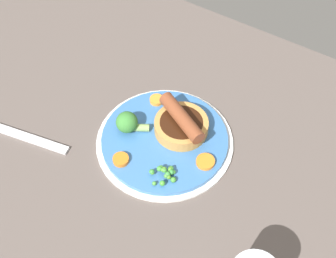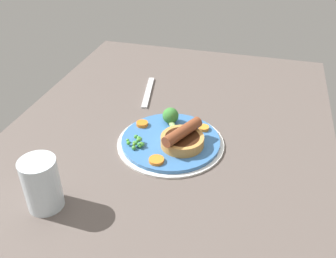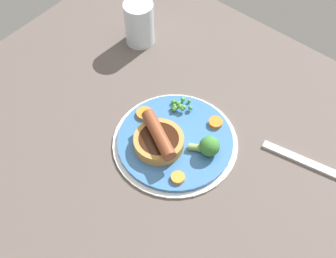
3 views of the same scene
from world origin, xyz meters
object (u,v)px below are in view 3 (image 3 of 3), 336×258
sausage_pudding (159,140)px  broccoli_floret_near (209,146)px  dinner_plate (175,142)px  carrot_slice_4 (215,122)px  carrot_slice_0 (178,178)px  drinking_glass (139,23)px  fork (306,162)px  pea_pile (180,105)px  carrot_slice_2 (144,113)px

sausage_pudding → broccoli_floret_near: 9.83cm
dinner_plate → carrot_slice_4: carrot_slice_4 is taller
carrot_slice_0 → drinking_glass: bearing=-37.8°
broccoli_floret_near → drinking_glass: bearing=123.3°
carrot_slice_0 → fork: size_ratio=0.15×
pea_pile → fork: bearing=-167.3°
pea_pile → drinking_glass: size_ratio=0.45×
fork → carrot_slice_2: bearing=10.2°
pea_pile → carrot_slice_0: (-10.50, 13.48, -0.52)cm
broccoli_floret_near → fork: broccoli_floret_near is taller
pea_pile → carrot_slice_0: 17.10cm
carrot_slice_2 → drinking_glass: drinking_glass is taller
broccoli_floret_near → carrot_slice_0: bearing=-124.9°
carrot_slice_4 → fork: bearing=-166.5°
sausage_pudding → carrot_slice_2: size_ratio=3.39×
dinner_plate → broccoli_floret_near: broccoli_floret_near is taller
carrot_slice_2 → carrot_slice_4: bearing=-149.0°
broccoli_floret_near → drinking_glass: (32.34, -15.93, 2.04)cm
carrot_slice_4 → fork: size_ratio=0.16×
drinking_glass → carrot_slice_0: bearing=142.2°
carrot_slice_4 → sausage_pudding: bearing=65.5°
broccoli_floret_near → carrot_slice_2: size_ratio=1.80×
dinner_plate → carrot_slice_4: (-3.64, -8.36, 1.27)cm
sausage_pudding → fork: bearing=60.0°
carrot_slice_4 → broccoli_floret_near: bearing=116.1°
sausage_pudding → carrot_slice_4: size_ratio=3.91×
carrot_slice_0 → drinking_glass: (31.68, -24.60, 3.55)cm
carrot_slice_4 → drinking_glass: bearing=-18.1°
carrot_slice_0 → fork: bearing=-130.2°
carrot_slice_2 → carrot_slice_4: (-12.60, -7.56, 0.06)cm
dinner_plate → carrot_slice_4: size_ratio=8.82×
fork → drinking_glass: (48.25, -5.01, 5.05)cm
pea_pile → broccoli_floret_near: 12.20cm
pea_pile → drinking_glass: 24.11cm
carrot_slice_2 → drinking_glass: size_ratio=0.31×
dinner_plate → fork: dinner_plate is taller
carrot_slice_0 → carrot_slice_4: bearing=-80.7°
broccoli_floret_near → sausage_pudding: bearing=-178.9°
carrot_slice_2 → carrot_slice_4: size_ratio=1.15×
fork → carrot_slice_4: bearing=2.7°
carrot_slice_0 → drinking_glass: size_ratio=0.25×
broccoli_floret_near → carrot_slice_0: 8.82cm
dinner_plate → pea_pile: 8.31cm
broccoli_floret_near → fork: 19.53cm
sausage_pudding → carrot_slice_4: (-5.25, -11.51, -1.39)cm
pea_pile → broccoli_floret_near: (-11.16, 4.82, 0.99)cm
broccoli_floret_near → carrot_slice_4: broccoli_floret_near is taller
carrot_slice_0 → broccoli_floret_near: bearing=-94.4°
pea_pile → broccoli_floret_near: broccoli_floret_near is taller
dinner_plate → carrot_slice_4: 9.20cm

